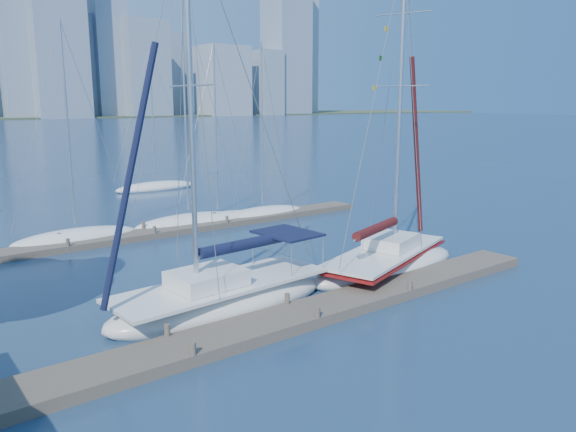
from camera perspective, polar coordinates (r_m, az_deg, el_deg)
ground at (r=21.30m, az=1.41°, el=-10.55°), size 700.00×700.00×0.00m
near_dock at (r=21.23m, az=1.41°, el=-10.05°), size 26.00×2.00×0.40m
far_dock at (r=35.39m, az=-12.44°, el=-1.54°), size 30.00×1.80×0.36m
sailboat_navy at (r=22.05m, az=-6.79°, el=-6.74°), size 9.73×3.82×15.32m
sailboat_maroon at (r=27.10m, az=9.88°, el=-3.22°), size 9.60×5.74×15.64m
bg_boat_1 at (r=34.75m, az=-20.71°, el=-2.09°), size 7.58×3.66×12.76m
bg_boat_2 at (r=37.45m, az=-10.03°, el=-0.53°), size 7.68×2.84×15.57m
bg_boat_3 at (r=38.11m, az=-7.14°, el=-0.33°), size 7.53×3.74×11.97m
bg_boat_4 at (r=39.71m, az=-2.59°, el=0.25°), size 7.26×4.42×12.26m
bg_boat_7 at (r=53.65m, az=-13.28°, el=2.91°), size 7.93×3.12×13.27m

